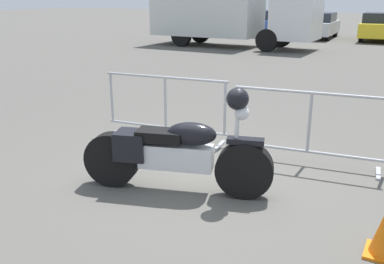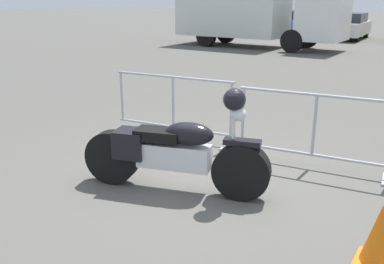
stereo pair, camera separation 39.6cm
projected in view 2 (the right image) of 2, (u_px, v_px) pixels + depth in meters
ground_plane at (198, 181)px, 5.60m from camera, size 120.00×120.00×0.00m
motorcycle at (174, 152)px, 5.18m from camera, size 2.31×0.87×1.33m
crowd_barrier_near at (173, 107)px, 7.09m from camera, size 2.15×0.68×1.07m
crowd_barrier_far at (314, 130)px, 5.84m from camera, size 2.15×0.68×1.07m
box_truck at (250, 11)px, 19.61m from camera, size 7.71×2.33×2.98m
parked_car_black at (247, 21)px, 26.59m from camera, size 2.04×4.55×1.52m
parked_car_blue at (298, 23)px, 25.34m from camera, size 1.95×4.35×1.45m
parked_car_silver at (349, 26)px, 23.32m from camera, size 1.88×4.19×1.40m
traffic_cone at (379, 235)px, 3.78m from camera, size 0.34×0.34×0.59m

